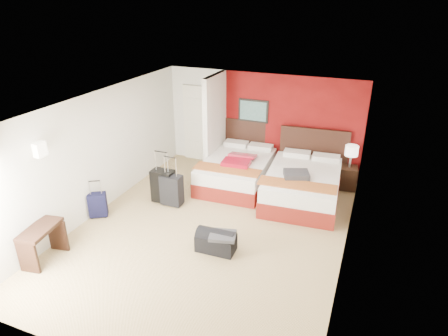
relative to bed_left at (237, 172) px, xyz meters
The scene contains 17 objects.
ground 2.16m from the bed_left, 83.67° to the right, with size 6.50×6.50×0.00m, color tan.
room_walls 1.66m from the bed_left, 148.92° to the right, with size 5.02×6.52×2.50m.
red_accent_panel 1.75m from the bed_left, 48.31° to the left, with size 3.50×0.04×2.50m, color maroon.
partition_wall 1.30m from the bed_left, 147.53° to the left, with size 0.12×1.20×2.50m, color silver.
entry_door 1.99m from the bed_left, 144.60° to the left, with size 0.82×0.06×2.05m, color silver.
bed_left is the anchor object (origin of this frame).
bed_right 1.65m from the bed_left, ahead, with size 1.56×2.23×0.67m, color white.
red_suitcase_open 0.40m from the bed_left, 45.00° to the right, with size 0.62×0.86×0.11m, color maroon.
jacket_bundle 1.67m from the bed_left, 18.53° to the right, with size 0.52×0.42×0.12m, color #3A3B40.
nightstand 2.63m from the bed_left, 16.59° to the left, with size 0.39×0.39×0.55m, color black.
table_lamp 2.67m from the bed_left, 16.59° to the left, with size 0.30×0.30×0.53m, color white.
suitcase_black 1.87m from the bed_left, 129.34° to the right, with size 0.48×0.30×0.73m, color black.
suitcase_charcoal 1.77m from the bed_left, 122.36° to the right, with size 0.45×0.28×0.67m, color black.
suitcase_navy 3.28m from the bed_left, 130.21° to the right, with size 0.36×0.22×0.50m, color black.
duffel_bag 2.75m from the bed_left, 77.56° to the right, with size 0.69×0.37×0.35m, color black.
jacket_draped 2.83m from the bed_left, 74.81° to the right, with size 0.45×0.38×0.06m, color #36363A.
desk 4.53m from the bed_left, 116.76° to the right, with size 0.40×0.79×0.66m, color black.
Camera 1 is at (2.67, -5.95, 4.26)m, focal length 31.48 mm.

